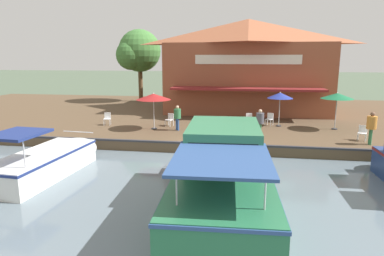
{
  "coord_description": "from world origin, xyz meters",
  "views": [
    {
      "loc": [
        17.7,
        1.84,
        5.25
      ],
      "look_at": [
        -1.0,
        -1.13,
        1.3
      ],
      "focal_mm": 32.0,
      "sensor_mm": 36.0,
      "label": 1
    }
  ],
  "objects_px": {
    "patio_umbrella_near_quay_edge": "(280,96)",
    "cafe_chair_facing_river": "(362,132)",
    "cafe_chair_far_corner_seat": "(107,118)",
    "motorboat_outer_channel": "(51,159)",
    "person_mid_patio": "(177,115)",
    "patio_umbrella_far_corner": "(154,97)",
    "person_near_entrance": "(372,124)",
    "cafe_chair_beside_entrance": "(170,119)",
    "tree_downstream_bank": "(137,52)",
    "patio_umbrella_back_row": "(337,96)",
    "cafe_chair_mid_patio": "(250,119)",
    "motorboat_second_along": "(223,171)",
    "cafe_chair_under_first_umbrella": "(270,118)",
    "waterfront_restaurant": "(247,64)",
    "person_at_quay_edge": "(260,120)"
  },
  "relations": [
    {
      "from": "patio_umbrella_near_quay_edge",
      "to": "cafe_chair_facing_river",
      "type": "distance_m",
      "value": 5.72
    },
    {
      "from": "person_mid_patio",
      "to": "tree_downstream_bank",
      "type": "xyz_separation_m",
      "value": [
        -13.72,
        -6.95,
        4.14
      ]
    },
    {
      "from": "motorboat_outer_channel",
      "to": "tree_downstream_bank",
      "type": "distance_m",
      "value": 21.92
    },
    {
      "from": "motorboat_second_along",
      "to": "patio_umbrella_far_corner",
      "type": "bearing_deg",
      "value": -150.5
    },
    {
      "from": "motorboat_second_along",
      "to": "cafe_chair_beside_entrance",
      "type": "bearing_deg",
      "value": -157.01
    },
    {
      "from": "patio_umbrella_far_corner",
      "to": "person_near_entrance",
      "type": "height_order",
      "value": "patio_umbrella_far_corner"
    },
    {
      "from": "cafe_chair_facing_river",
      "to": "person_near_entrance",
      "type": "distance_m",
      "value": 1.14
    },
    {
      "from": "cafe_chair_far_corner_seat",
      "to": "motorboat_outer_channel",
      "type": "relative_size",
      "value": 0.13
    },
    {
      "from": "cafe_chair_facing_river",
      "to": "person_at_quay_edge",
      "type": "height_order",
      "value": "person_at_quay_edge"
    },
    {
      "from": "cafe_chair_beside_entrance",
      "to": "cafe_chair_far_corner_seat",
      "type": "xyz_separation_m",
      "value": [
        0.34,
        -4.37,
        0.0
      ]
    },
    {
      "from": "cafe_chair_beside_entrance",
      "to": "person_near_entrance",
      "type": "distance_m",
      "value": 12.28
    },
    {
      "from": "person_at_quay_edge",
      "to": "person_mid_patio",
      "type": "xyz_separation_m",
      "value": [
        -1.02,
        -5.17,
        -0.02
      ]
    },
    {
      "from": "cafe_chair_beside_entrance",
      "to": "tree_downstream_bank",
      "type": "relative_size",
      "value": 0.11
    },
    {
      "from": "cafe_chair_far_corner_seat",
      "to": "waterfront_restaurant",
      "type": "bearing_deg",
      "value": 133.98
    },
    {
      "from": "cafe_chair_facing_river",
      "to": "motorboat_second_along",
      "type": "bearing_deg",
      "value": -42.92
    },
    {
      "from": "person_near_entrance",
      "to": "patio_umbrella_back_row",
      "type": "bearing_deg",
      "value": -166.82
    },
    {
      "from": "cafe_chair_beside_entrance",
      "to": "cafe_chair_facing_river",
      "type": "xyz_separation_m",
      "value": [
        2.38,
        11.69,
        0.0
      ]
    },
    {
      "from": "cafe_chair_far_corner_seat",
      "to": "tree_downstream_bank",
      "type": "height_order",
      "value": "tree_downstream_bank"
    },
    {
      "from": "person_mid_patio",
      "to": "tree_downstream_bank",
      "type": "relative_size",
      "value": 0.22
    },
    {
      "from": "cafe_chair_under_first_umbrella",
      "to": "cafe_chair_facing_river",
      "type": "height_order",
      "value": "same"
    },
    {
      "from": "cafe_chair_under_first_umbrella",
      "to": "person_mid_patio",
      "type": "xyz_separation_m",
      "value": [
        2.62,
        -5.97,
        0.52
      ]
    },
    {
      "from": "patio_umbrella_near_quay_edge",
      "to": "person_near_entrance",
      "type": "distance_m",
      "value": 6.26
    },
    {
      "from": "person_at_quay_edge",
      "to": "person_mid_patio",
      "type": "height_order",
      "value": "person_at_quay_edge"
    },
    {
      "from": "cafe_chair_under_first_umbrella",
      "to": "cafe_chair_facing_river",
      "type": "relative_size",
      "value": 1.0
    },
    {
      "from": "person_near_entrance",
      "to": "motorboat_second_along",
      "type": "distance_m",
      "value": 10.21
    },
    {
      "from": "cafe_chair_facing_river",
      "to": "motorboat_second_along",
      "type": "relative_size",
      "value": 0.09
    },
    {
      "from": "patio_umbrella_near_quay_edge",
      "to": "tree_downstream_bank",
      "type": "height_order",
      "value": "tree_downstream_bank"
    },
    {
      "from": "patio_umbrella_back_row",
      "to": "cafe_chair_facing_river",
      "type": "relative_size",
      "value": 2.85
    },
    {
      "from": "cafe_chair_far_corner_seat",
      "to": "cafe_chair_under_first_umbrella",
      "type": "bearing_deg",
      "value": 98.29
    },
    {
      "from": "person_near_entrance",
      "to": "motorboat_second_along",
      "type": "bearing_deg",
      "value": -46.98
    },
    {
      "from": "tree_downstream_bank",
      "to": "cafe_chair_far_corner_seat",
      "type": "bearing_deg",
      "value": 7.96
    },
    {
      "from": "cafe_chair_mid_patio",
      "to": "tree_downstream_bank",
      "type": "height_order",
      "value": "tree_downstream_bank"
    },
    {
      "from": "cafe_chair_far_corner_seat",
      "to": "cafe_chair_under_first_umbrella",
      "type": "relative_size",
      "value": 1.0
    },
    {
      "from": "patio_umbrella_back_row",
      "to": "tree_downstream_bank",
      "type": "relative_size",
      "value": 0.32
    },
    {
      "from": "cafe_chair_far_corner_seat",
      "to": "cafe_chair_facing_river",
      "type": "relative_size",
      "value": 1.0
    },
    {
      "from": "tree_downstream_bank",
      "to": "waterfront_restaurant",
      "type": "bearing_deg",
      "value": 72.54
    },
    {
      "from": "tree_downstream_bank",
      "to": "motorboat_second_along",
      "type": "bearing_deg",
      "value": 24.88
    },
    {
      "from": "patio_umbrella_back_row",
      "to": "person_near_entrance",
      "type": "bearing_deg",
      "value": 13.18
    },
    {
      "from": "cafe_chair_mid_patio",
      "to": "motorboat_outer_channel",
      "type": "height_order",
      "value": "motorboat_outer_channel"
    },
    {
      "from": "cafe_chair_mid_patio",
      "to": "waterfront_restaurant",
      "type": "bearing_deg",
      "value": -178.04
    },
    {
      "from": "patio_umbrella_near_quay_edge",
      "to": "person_near_entrance",
      "type": "height_order",
      "value": "patio_umbrella_near_quay_edge"
    },
    {
      "from": "motorboat_outer_channel",
      "to": "person_at_quay_edge",
      "type": "bearing_deg",
      "value": 124.03
    },
    {
      "from": "cafe_chair_far_corner_seat",
      "to": "person_at_quay_edge",
      "type": "height_order",
      "value": "person_at_quay_edge"
    },
    {
      "from": "person_mid_patio",
      "to": "person_near_entrance",
      "type": "xyz_separation_m",
      "value": [
        1.98,
        11.0,
        0.13
      ]
    },
    {
      "from": "person_mid_patio",
      "to": "patio_umbrella_near_quay_edge",
      "type": "bearing_deg",
      "value": 109.63
    },
    {
      "from": "motorboat_outer_channel",
      "to": "patio_umbrella_far_corner",
      "type": "bearing_deg",
      "value": 159.91
    },
    {
      "from": "person_mid_patio",
      "to": "motorboat_outer_channel",
      "type": "relative_size",
      "value": 0.24
    },
    {
      "from": "person_at_quay_edge",
      "to": "patio_umbrella_far_corner",
      "type": "bearing_deg",
      "value": -99.76
    },
    {
      "from": "patio_umbrella_back_row",
      "to": "waterfront_restaurant",
      "type": "bearing_deg",
      "value": -145.17
    },
    {
      "from": "waterfront_restaurant",
      "to": "motorboat_outer_channel",
      "type": "relative_size",
      "value": 2.12
    }
  ]
}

